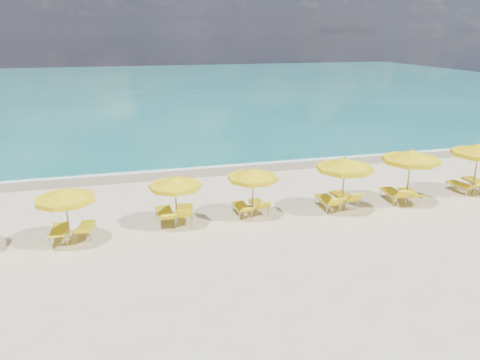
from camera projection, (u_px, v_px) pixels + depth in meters
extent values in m
plane|color=beige|center=(249.00, 219.00, 19.19)|extent=(120.00, 120.00, 0.00)
cube|color=#136D6A|center=(151.00, 87.00, 63.35)|extent=(120.00, 80.00, 0.30)
cube|color=tan|center=(213.00, 169.00, 26.00)|extent=(120.00, 2.60, 0.01)
cube|color=white|center=(210.00, 165.00, 26.74)|extent=(120.00, 1.20, 0.03)
cube|color=white|center=(103.00, 139.00, 33.35)|extent=(14.00, 0.36, 0.05)
cube|color=white|center=(261.00, 114.00, 43.24)|extent=(18.00, 0.30, 0.05)
cylinder|color=tan|center=(67.00, 217.00, 16.65)|extent=(0.06, 0.06, 2.06)
cone|color=yellow|center=(65.00, 194.00, 16.39)|extent=(2.60, 2.60, 0.41)
cylinder|color=yellow|center=(65.00, 200.00, 16.45)|extent=(2.63, 2.63, 0.16)
sphere|color=tan|center=(64.00, 188.00, 16.32)|extent=(0.09, 0.09, 0.09)
cylinder|color=tan|center=(176.00, 202.00, 18.23)|extent=(0.06, 0.06, 1.99)
cone|color=yellow|center=(175.00, 181.00, 17.98)|extent=(2.31, 2.31, 0.40)
cylinder|color=yellow|center=(175.00, 186.00, 18.04)|extent=(2.33, 2.33, 0.16)
sphere|color=tan|center=(175.00, 176.00, 17.92)|extent=(0.09, 0.09, 0.09)
cylinder|color=tan|center=(253.00, 193.00, 19.13)|extent=(0.06, 0.06, 2.02)
cone|color=yellow|center=(253.00, 173.00, 18.87)|extent=(2.69, 2.69, 0.40)
cylinder|color=yellow|center=(253.00, 178.00, 18.94)|extent=(2.71, 2.71, 0.16)
sphere|color=tan|center=(253.00, 168.00, 18.81)|extent=(0.09, 0.09, 0.09)
cylinder|color=tan|center=(343.00, 185.00, 19.66)|extent=(0.07, 0.07, 2.31)
cone|color=yellow|center=(345.00, 163.00, 19.36)|extent=(2.82, 2.82, 0.46)
cylinder|color=yellow|center=(344.00, 168.00, 19.43)|extent=(2.84, 2.84, 0.18)
sphere|color=tan|center=(345.00, 158.00, 19.29)|extent=(0.10, 0.10, 0.10)
cylinder|color=tan|center=(409.00, 177.00, 20.56)|extent=(0.07, 0.07, 2.41)
cone|color=yellow|center=(411.00, 155.00, 20.25)|extent=(2.65, 2.65, 0.48)
cylinder|color=yellow|center=(411.00, 160.00, 20.32)|extent=(2.67, 2.67, 0.19)
sphere|color=tan|center=(412.00, 150.00, 20.18)|extent=(0.11, 0.11, 0.11)
cylinder|color=tan|center=(476.00, 169.00, 21.83)|extent=(0.07, 0.07, 2.37)
cone|color=yellow|center=(479.00, 149.00, 21.52)|extent=(2.57, 2.57, 0.47)
cylinder|color=yellow|center=(478.00, 153.00, 21.60)|extent=(2.59, 2.59, 0.19)
sphere|color=tan|center=(480.00, 143.00, 21.45)|extent=(0.11, 0.11, 0.11)
cube|color=yellow|center=(60.00, 229.00, 17.24)|extent=(0.59, 1.29, 0.08)
cube|color=yellow|center=(56.00, 237.00, 16.35)|extent=(0.58, 0.60, 0.30)
cube|color=yellow|center=(86.00, 227.00, 17.54)|extent=(0.71, 1.27, 0.07)
cube|color=yellow|center=(81.00, 232.00, 16.70)|extent=(0.61, 0.60, 0.35)
cube|color=yellow|center=(165.00, 212.00, 18.76)|extent=(0.68, 1.43, 0.09)
cube|color=yellow|center=(168.00, 217.00, 17.82)|extent=(0.65, 0.63, 0.43)
cube|color=yellow|center=(185.00, 210.00, 18.96)|extent=(0.87, 1.50, 0.09)
cube|color=yellow|center=(184.00, 213.00, 18.00)|extent=(0.71, 0.62, 0.54)
cube|color=yellow|center=(241.00, 206.00, 19.56)|extent=(0.57, 1.21, 0.07)
cube|color=yellow|center=(247.00, 210.00, 18.76)|extent=(0.55, 0.53, 0.36)
cube|color=yellow|center=(258.00, 204.00, 19.91)|extent=(0.55, 1.16, 0.07)
cube|color=yellow|center=(264.00, 205.00, 19.16)|extent=(0.53, 0.44, 0.44)
cube|color=yellow|center=(327.00, 200.00, 20.21)|extent=(0.66, 1.39, 0.08)
cube|color=yellow|center=(336.00, 202.00, 19.29)|extent=(0.63, 0.54, 0.50)
cube|color=yellow|center=(343.00, 196.00, 20.61)|extent=(0.74, 1.46, 0.09)
cube|color=yellow|center=(355.00, 198.00, 19.69)|extent=(0.67, 0.57, 0.54)
cube|color=yellow|center=(393.00, 192.00, 21.08)|extent=(0.72, 1.43, 0.09)
cube|color=yellow|center=(404.00, 194.00, 20.14)|extent=(0.66, 0.56, 0.52)
cube|color=yellow|center=(409.00, 192.00, 21.23)|extent=(0.78, 1.32, 0.08)
cube|color=yellow|center=(418.00, 196.00, 20.35)|extent=(0.65, 0.66, 0.30)
cube|color=yellow|center=(460.00, 184.00, 22.28)|extent=(0.76, 1.34, 0.08)
cube|color=yellow|center=(476.00, 186.00, 21.47)|extent=(0.64, 0.61, 0.42)
cube|color=yellow|center=(476.00, 181.00, 22.60)|extent=(0.71, 1.45, 0.09)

